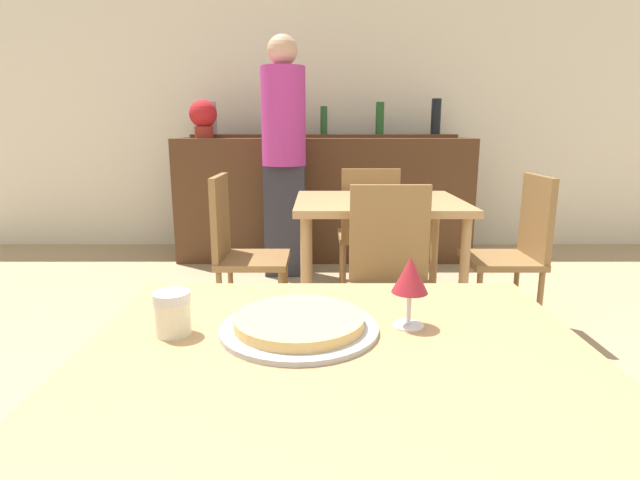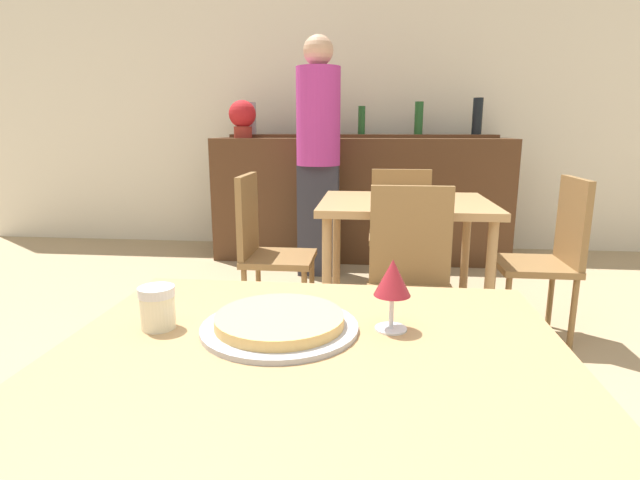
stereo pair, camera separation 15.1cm
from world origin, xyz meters
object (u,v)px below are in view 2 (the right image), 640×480
at_px(cheese_shaker, 157,307).
at_px(potted_plant, 242,117).
at_px(chair_far_side_left, 265,243).
at_px(chair_far_side_right, 551,250).
at_px(pizza_tray, 280,323).
at_px(chair_far_side_front, 411,275).
at_px(person_standing, 318,149).
at_px(chair_far_side_back, 399,227).
at_px(wine_glass, 393,280).

distance_m(cheese_shaker, potted_plant, 3.57).
height_order(chair_far_side_left, chair_far_side_right, same).
bearing_deg(pizza_tray, chair_far_side_front, 72.73).
relative_size(chair_far_side_front, cheese_shaker, 9.66).
bearing_deg(person_standing, chair_far_side_back, -43.53).
distance_m(chair_far_side_front, potted_plant, 2.72).
relative_size(chair_far_side_back, pizza_tray, 2.66).
bearing_deg(chair_far_side_front, pizza_tray, -107.27).
bearing_deg(chair_far_side_front, chair_far_side_left, 144.90).
distance_m(cheese_shaker, person_standing, 2.94).
xyz_separation_m(chair_far_side_back, person_standing, (-0.61, 0.58, 0.50)).
xyz_separation_m(chair_far_side_front, person_standing, (-0.61, 1.71, 0.50)).
bearing_deg(chair_far_side_back, cheese_shaker, 74.69).
bearing_deg(chair_far_side_back, person_standing, -43.53).
relative_size(chair_far_side_back, chair_far_side_left, 1.00).
bearing_deg(chair_far_side_back, potted_plant, -39.52).
distance_m(chair_far_side_right, cheese_shaker, 2.32).
bearing_deg(chair_far_side_left, chair_far_side_front, -125.10).
relative_size(pizza_tray, person_standing, 0.19).
xyz_separation_m(chair_far_side_front, wine_glass, (-0.13, -1.18, 0.34)).
xyz_separation_m(pizza_tray, potted_plant, (-0.97, 3.45, 0.51)).
height_order(wine_glass, potted_plant, potted_plant).
relative_size(chair_far_side_front, person_standing, 0.49).
relative_size(chair_far_side_back, potted_plant, 2.78).
bearing_deg(potted_plant, pizza_tray, -74.27).
bearing_deg(cheese_shaker, wine_glass, 5.08).
height_order(cheese_shaker, person_standing, person_standing).
relative_size(pizza_tray, cheese_shaker, 3.64).
bearing_deg(chair_far_side_right, chair_far_side_back, -125.10).
relative_size(pizza_tray, potted_plant, 1.05).
distance_m(wine_glass, potted_plant, 3.65).
distance_m(chair_far_side_right, person_standing, 1.88).
xyz_separation_m(chair_far_side_back, wine_glass, (-0.13, -2.31, 0.34)).
height_order(pizza_tray, person_standing, person_standing).
relative_size(chair_far_side_left, potted_plant, 2.78).
height_order(cheese_shaker, potted_plant, potted_plant).
xyz_separation_m(chair_far_side_right, wine_glass, (-0.93, -1.74, 0.34)).
distance_m(pizza_tray, person_standing, 2.94).
relative_size(cheese_shaker, potted_plant, 0.29).
height_order(chair_far_side_back, cheese_shaker, chair_far_side_back).
relative_size(chair_far_side_front, chair_far_side_back, 1.00).
bearing_deg(chair_far_side_right, pizza_tray, -33.56).
height_order(chair_far_side_back, chair_far_side_right, same).
height_order(chair_far_side_left, potted_plant, potted_plant).
xyz_separation_m(chair_far_side_left, person_standing, (0.19, 1.14, 0.50)).
bearing_deg(person_standing, wine_glass, -80.62).
xyz_separation_m(chair_far_side_back, pizza_tray, (-0.38, -2.34, 0.24)).
xyz_separation_m(chair_far_side_right, pizza_tray, (-1.18, -1.77, 0.24)).
height_order(chair_far_side_right, pizza_tray, chair_far_side_right).
distance_m(chair_far_side_front, person_standing, 1.88).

